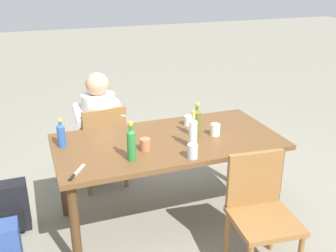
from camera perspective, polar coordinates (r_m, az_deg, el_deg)
The scene contains 16 objects.
ground_plane at distance 3.63m, azimuth 0.00°, elevation -13.14°, with size 24.00×24.00×0.00m, color gray.
dining_table at distance 3.28m, azimuth 0.00°, elevation -3.36°, with size 1.84×0.92×0.77m.
chair_far_left at distance 3.93m, azimuth -9.42°, elevation -2.30°, with size 0.48×0.48×0.87m.
chair_near_right at distance 2.96m, azimuth 13.11°, elevation -11.37°, with size 0.48×0.48×0.87m.
person_in_white_shirt at distance 3.97m, azimuth -9.98°, elevation 0.50°, with size 0.47×0.62×1.18m.
bottle_clear at distance 3.07m, azimuth 3.63°, elevation -0.89°, with size 0.06×0.06×0.30m.
bottle_blue at distance 3.20m, azimuth -15.14°, elevation -1.21°, with size 0.06×0.06×0.23m.
bottle_olive at distance 3.26m, azimuth 4.17°, elevation 0.55°, with size 0.06×0.06×0.30m.
bottle_green at distance 2.87m, azimuth -5.32°, elevation -2.57°, with size 0.06×0.06×0.30m.
cup_glass at distance 3.53m, azimuth 2.90°, elevation 0.81°, with size 0.07×0.07×0.09m, color silver.
cup_steel at distance 2.92m, azimuth 3.56°, elevation -3.66°, with size 0.08×0.08×0.11m, color #B2B7BC.
cup_terracotta at distance 3.05m, azimuth -3.32°, elevation -2.69°, with size 0.08×0.08×0.10m, color #BC6B47.
cup_white at distance 3.34m, azimuth 6.81°, elevation -0.52°, with size 0.08×0.08×0.10m, color white.
table_knife at distance 2.80m, azimuth -13.14°, elevation -6.67°, with size 0.15×0.21×0.01m.
backpack_by_near_side at distance 3.22m, azimuth -23.03°, elevation -16.25°, with size 0.29×0.25×0.39m.
backpack_by_far_side at distance 3.63m, azimuth -22.06°, elevation -10.97°, with size 0.33×0.22×0.44m.
Camera 1 is at (-1.02, -2.78, 2.09)m, focal length 42.29 mm.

